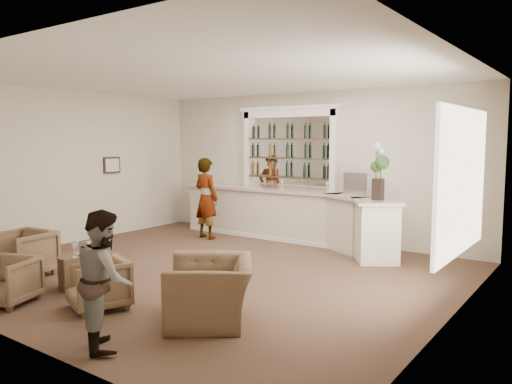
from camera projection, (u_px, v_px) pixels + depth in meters
ground at (207, 271)px, 8.54m from camera, size 8.00×8.00×0.00m
room_shell at (239, 134)px, 8.78m from camera, size 8.04×7.02×3.32m
bar_counter at (291, 216)px, 11.00m from camera, size 5.72×1.80×1.14m
back_bar_alcove at (288, 149)px, 11.38m from camera, size 2.64×0.25×3.00m
cocktail_table at (81, 272)px, 7.56m from camera, size 0.66×0.66×0.50m
sommelier at (206, 198)px, 11.30m from camera, size 0.72×0.52×1.83m
guest at (105, 279)px, 5.36m from camera, size 0.92×0.88×1.50m
armchair_left at (23, 254)px, 8.18m from camera, size 0.91×0.93×0.76m
armchair_center at (6, 281)px, 6.80m from camera, size 0.89×0.90×0.64m
armchair_right at (98, 284)px, 6.62m from camera, size 0.94×0.95×0.67m
armchair_far at (210, 291)px, 6.16m from camera, size 1.53×1.56×0.76m
espresso_machine at (359, 183)px, 10.09m from camera, size 0.51×0.43×0.45m
flower_vase at (379, 168)px, 9.10m from camera, size 0.28×0.28×1.05m
wine_glass_bar_left at (282, 185)px, 11.10m from camera, size 0.07×0.07×0.21m
wine_glass_bar_right at (327, 187)px, 10.51m from camera, size 0.07×0.07×0.21m
wine_glass_tbl_a at (77, 247)px, 7.61m from camera, size 0.07×0.07×0.21m
wine_glass_tbl_b at (89, 249)px, 7.53m from camera, size 0.07×0.07×0.21m
wine_glass_tbl_c at (74, 251)px, 7.39m from camera, size 0.07×0.07×0.21m
napkin_holder at (87, 250)px, 7.65m from camera, size 0.08×0.08×0.12m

